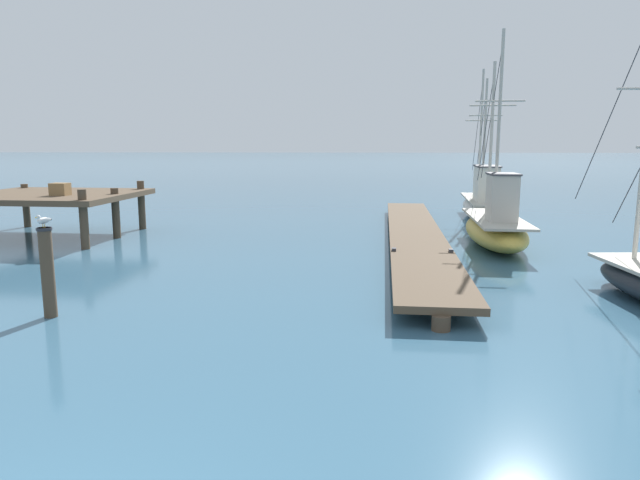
{
  "coord_description": "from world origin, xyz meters",
  "views": [
    {
      "loc": [
        2.68,
        -3.07,
        3.51
      ],
      "look_at": [
        1.9,
        9.25,
        1.4
      ],
      "focal_mm": 32.18,
      "sensor_mm": 36.0,
      "label": 1
    }
  ],
  "objects_px": {
    "mooring_piling": "(48,271)",
    "perched_seagull": "(44,220)",
    "fishing_boat_1": "(483,202)",
    "fishing_boat_0": "(496,226)"
  },
  "relations": [
    {
      "from": "fishing_boat_0",
      "to": "perched_seagull",
      "type": "distance_m",
      "value": 14.04
    },
    {
      "from": "fishing_boat_1",
      "to": "perched_seagull",
      "type": "relative_size",
      "value": 23.35
    },
    {
      "from": "mooring_piling",
      "to": "fishing_boat_0",
      "type": "bearing_deg",
      "value": 38.58
    },
    {
      "from": "mooring_piling",
      "to": "perched_seagull",
      "type": "bearing_deg",
      "value": 73.33
    },
    {
      "from": "fishing_boat_1",
      "to": "mooring_piling",
      "type": "distance_m",
      "value": 20.1
    },
    {
      "from": "mooring_piling",
      "to": "perched_seagull",
      "type": "distance_m",
      "value": 1.03
    },
    {
      "from": "fishing_boat_0",
      "to": "mooring_piling",
      "type": "bearing_deg",
      "value": -141.42
    },
    {
      "from": "fishing_boat_1",
      "to": "mooring_piling",
      "type": "relative_size",
      "value": 4.76
    },
    {
      "from": "fishing_boat_0",
      "to": "fishing_boat_1",
      "type": "xyz_separation_m",
      "value": [
        1.13,
        7.35,
        0.06
      ]
    },
    {
      "from": "fishing_boat_1",
      "to": "perched_seagull",
      "type": "distance_m",
      "value": 20.13
    }
  ]
}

